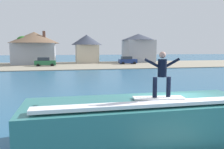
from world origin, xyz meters
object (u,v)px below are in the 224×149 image
object	(u,v)px
wave_crest	(142,119)
house_gabled_white	(138,47)
car_near_shore	(45,62)
tree_tall_bare	(23,43)
surfer	(162,72)
house_small_cottage	(87,47)
car_far_shore	(127,60)
house_with_chimney	(34,46)
surfboard	(158,98)

from	to	relation	value
wave_crest	house_gabled_white	bearing A→B (deg)	71.10
car_near_shore	tree_tall_bare	size ratio (longest dim) A/B	0.65
surfer	house_small_cottage	xyz separation A→B (m)	(2.41, 48.11, 1.30)
surfer	house_small_cottage	distance (m)	48.18
wave_crest	car_far_shore	world-z (taller)	car_far_shore
wave_crest	surfer	xyz separation A→B (m)	(0.54, -0.51, 1.88)
house_small_cottage	surfer	bearing A→B (deg)	-92.86
wave_crest	car_near_shore	xyz separation A→B (m)	(-6.36, 38.64, 0.15)
tree_tall_bare	surfer	bearing A→B (deg)	-75.24
wave_crest	car_near_shore	size ratio (longest dim) A/B	2.17
car_far_shore	tree_tall_bare	size ratio (longest dim) A/B	0.64
wave_crest	house_small_cottage	world-z (taller)	house_small_cottage
house_with_chimney	house_gabled_white	xyz separation A→B (m)	(25.61, 2.94, -0.15)
house_with_chimney	tree_tall_bare	world-z (taller)	house_with_chimney
surfer	house_gabled_white	size ratio (longest dim) A/B	0.19
car_near_shore	house_small_cottage	world-z (taller)	house_small_cottage
surfboard	car_near_shore	distance (m)	39.72
house_with_chimney	house_small_cottage	xyz separation A→B (m)	(11.99, 2.12, -0.23)
surfer	tree_tall_bare	distance (m)	46.20
house_small_cottage	tree_tall_bare	size ratio (longest dim) A/B	1.19
car_far_shore	house_with_chimney	world-z (taller)	house_with_chimney
wave_crest	tree_tall_bare	size ratio (longest dim) A/B	1.40
surfer	wave_crest	bearing A→B (deg)	137.04
surfer	car_near_shore	size ratio (longest dim) A/B	0.40
car_near_shore	car_far_shore	world-z (taller)	same
tree_tall_bare	wave_crest	bearing A→B (deg)	-75.73
surfer	surfboard	bearing A→B (deg)	172.68
car_far_shore	surfer	bearing A→B (deg)	-104.70
car_far_shore	house_small_cottage	size ratio (longest dim) A/B	0.54
surfer	car_far_shore	xyz separation A→B (m)	(10.88, 41.50, -1.73)
house_with_chimney	house_small_cottage	size ratio (longest dim) A/B	1.48
surfer	car_far_shore	world-z (taller)	surfer
wave_crest	tree_tall_bare	xyz separation A→B (m)	(-11.22, 44.13, 3.94)
wave_crest	surfboard	size ratio (longest dim) A/B	4.69
surfboard	house_gabled_white	xyz separation A→B (m)	(16.15, 48.91, 2.33)
surfer	house_with_chimney	xyz separation A→B (m)	(-9.58, 45.98, 1.53)
house_with_chimney	house_gabled_white	bearing A→B (deg)	6.56
surfboard	house_gabled_white	distance (m)	51.56
house_gabled_white	tree_tall_bare	xyz separation A→B (m)	(-27.80, -4.29, 0.68)
car_far_shore	tree_tall_bare	distance (m)	23.18
surfboard	car_near_shore	xyz separation A→B (m)	(-6.79, 39.13, -0.78)
house_gabled_white	tree_tall_bare	distance (m)	28.13
car_near_shore	house_gabled_white	bearing A→B (deg)	23.10
car_far_shore	house_small_cottage	world-z (taller)	house_small_cottage
wave_crest	surfboard	bearing A→B (deg)	-48.83
wave_crest	house_small_cottage	distance (m)	47.80
surfboard	tree_tall_bare	size ratio (longest dim) A/B	0.30
surfer	tree_tall_bare	size ratio (longest dim) A/B	0.26
car_near_shore	tree_tall_bare	world-z (taller)	tree_tall_bare
house_small_cottage	tree_tall_bare	bearing A→B (deg)	-166.23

